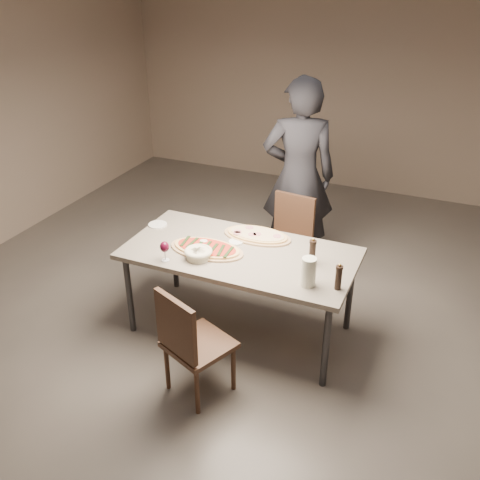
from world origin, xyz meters
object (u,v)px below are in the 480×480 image
at_px(chair_far, 289,237).
at_px(diner, 299,177).
at_px(bread_basket, 198,253).
at_px(pepper_mill_left, 312,252).
at_px(dining_table, 240,258).
at_px(carafe, 309,272).
at_px(chair_near, 189,340).
at_px(zucchini_pizza, 207,248).
at_px(ham_pizza, 257,235).

bearing_deg(chair_far, diner, -75.99).
distance_m(bread_basket, pepper_mill_left, 0.86).
bearing_deg(diner, pepper_mill_left, 92.10).
height_order(dining_table, diner, diner).
distance_m(carafe, chair_near, 0.94).
relative_size(zucchini_pizza, diner, 0.32).
bearing_deg(zucchini_pizza, chair_far, 81.80).
bearing_deg(ham_pizza, diner, 83.47).
xyz_separation_m(ham_pizza, carafe, (0.60, -0.54, 0.09)).
distance_m(dining_table, diner, 1.25).
bearing_deg(diner, zucchini_pizza, 55.68).
bearing_deg(zucchini_pizza, ham_pizza, 65.91).
bearing_deg(ham_pizza, chair_far, 77.33).
bearing_deg(diner, ham_pizza, 66.85).
xyz_separation_m(zucchini_pizza, ham_pizza, (0.28, 0.37, -0.00)).
distance_m(zucchini_pizza, ham_pizza, 0.46).
bearing_deg(diner, bread_basket, 56.94).
bearing_deg(diner, chair_far, 76.67).
bearing_deg(carafe, zucchini_pizza, 169.05).
relative_size(ham_pizza, bread_basket, 2.67).
height_order(zucchini_pizza, ham_pizza, zucchini_pizza).
height_order(dining_table, chair_far, chair_far).
height_order(chair_far, diner, diner).
distance_m(bread_basket, diner, 1.49).
distance_m(chair_far, diner, 0.58).
relative_size(pepper_mill_left, diner, 0.11).
bearing_deg(chair_near, bread_basket, 133.75).
height_order(dining_table, carafe, carafe).
distance_m(ham_pizza, pepper_mill_left, 0.59).
bearing_deg(bread_basket, dining_table, 42.61).
distance_m(bread_basket, carafe, 0.88).
bearing_deg(chair_near, zucchini_pizza, 130.12).
height_order(dining_table, chair_near, chair_near).
bearing_deg(diner, dining_table, 65.93).
xyz_separation_m(bread_basket, diner, (0.32, 1.45, 0.15)).
bearing_deg(carafe, chair_near, -138.04).
bearing_deg(bread_basket, pepper_mill_left, 18.50).
height_order(carafe, chair_near, carafe).
distance_m(chair_near, chair_far, 1.70).
distance_m(zucchini_pizza, bread_basket, 0.14).
bearing_deg(bread_basket, chair_near, -69.07).
height_order(dining_table, zucchini_pizza, zucchini_pizza).
xyz_separation_m(zucchini_pizza, diner, (0.32, 1.31, 0.18)).
distance_m(ham_pizza, chair_near, 1.15).
relative_size(bread_basket, pepper_mill_left, 1.01).
relative_size(zucchini_pizza, chair_near, 0.70).
relative_size(bread_basket, diner, 0.11).
bearing_deg(diner, carafe, 89.95).
bearing_deg(chair_far, pepper_mill_left, 125.48).
relative_size(dining_table, chair_near, 2.08).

